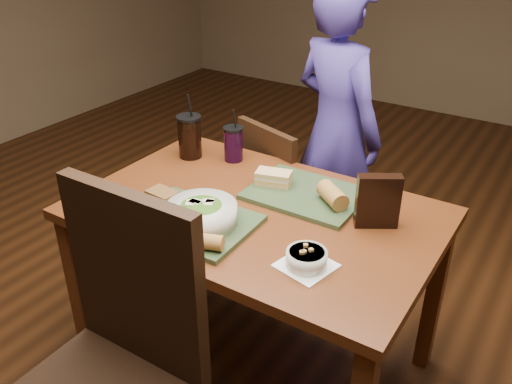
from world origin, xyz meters
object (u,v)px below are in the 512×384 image
tray_near (192,222)px  baguette_far (332,195)px  diner (336,131)px  soup_bowl (307,258)px  chair_near (114,358)px  chair_far (275,195)px  cup_cola (190,136)px  chip_bag (378,201)px  sandwich_near (163,197)px  tray_far (306,194)px  cup_berry (233,144)px  sandwich_far (274,178)px  baguette_near (207,242)px  dining_table (256,230)px  salad_bowl (202,213)px

tray_near → baguette_far: 0.51m
diner → soup_bowl: diner is taller
chair_near → chair_far: size_ratio=1.27×
cup_cola → chip_bag: (0.89, -0.10, 0.00)m
cup_cola → sandwich_near: bearing=-63.8°
sandwich_near → tray_near: bearing=-11.5°
tray_far → cup_berry: size_ratio=1.81×
diner → sandwich_far: (0.06, -0.71, 0.06)m
soup_bowl → baguette_far: baguette_far is taller
chair_far → cup_berry: bearing=-103.2°
chair_far → cup_cola: cup_cola is taller
diner → cup_cola: 0.77m
soup_bowl → baguette_near: size_ratio=1.80×
tray_far → sandwich_near: (-0.40, -0.36, 0.03)m
dining_table → cup_cola: size_ratio=4.52×
diner → cup_cola: (-0.39, -0.65, 0.11)m
salad_bowl → sandwich_far: bearing=81.5°
tray_near → sandwich_near: bearing=168.5°
chair_far → soup_bowl: bearing=-53.6°
dining_table → tray_near: tray_near is taller
baguette_far → soup_bowl: bearing=-76.0°
chip_bag → sandwich_far: bearing=142.2°
cup_cola → soup_bowl: bearing=-28.6°
salad_bowl → chip_bag: size_ratio=1.26×
chair_near → baguette_near: size_ratio=10.61×
chair_near → sandwich_near: size_ratio=9.53×
tray_near → sandwich_near: sandwich_near is taller
diner → tray_far: diner is taller
diner → sandwich_near: (-0.19, -1.05, 0.06)m
cup_berry → tray_far: bearing=-16.0°
soup_bowl → tray_near: bearing=179.8°
cup_berry → cup_cola: bearing=-158.0°
sandwich_far → salad_bowl: bearing=-98.5°
tray_near → baguette_far: baguette_far is taller
baguette_far → cup_cola: (-0.72, 0.07, 0.04)m
tray_near → tray_far: 0.46m
sandwich_near → cup_berry: cup_berry is taller
tray_near → sandwich_near: size_ratio=3.69×
chair_near → cup_berry: 1.07m
sandwich_near → sandwich_far: sandwich_far is taller
baguette_far → cup_cola: 0.72m
chip_bag → cup_cola: bearing=141.5°
chair_near → sandwich_far: 0.90m
sandwich_near → baguette_near: 0.34m
diner → chip_bag: 0.91m
sandwich_far → cup_cola: bearing=172.9°
diner → tray_near: diner is taller
tray_near → diner: bearing=88.1°
diner → tray_near: 1.09m
soup_bowl → chip_bag: (0.09, 0.34, 0.07)m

